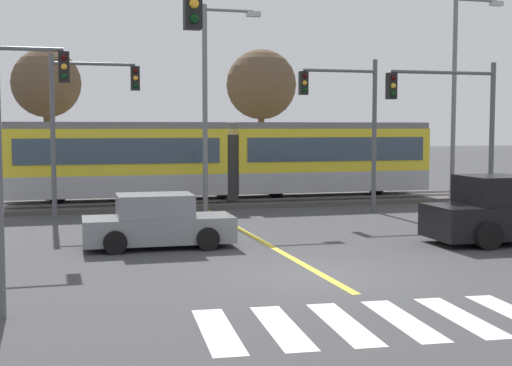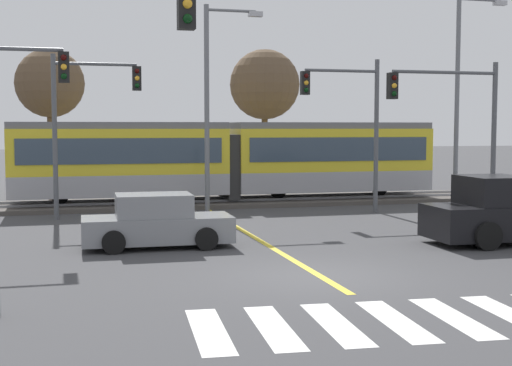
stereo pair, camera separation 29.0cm
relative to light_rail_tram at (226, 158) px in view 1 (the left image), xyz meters
name	(u,v)px [view 1 (the left image)]	position (x,y,z in m)	size (l,w,h in m)	color
ground_plane	(324,276)	(-1.34, -15.49, -2.05)	(200.00, 200.00, 0.00)	#3D3D3F
track_bed	(197,203)	(-1.34, 0.01, -1.96)	(120.00, 4.00, 0.18)	#4C4742
rail_near	(200,201)	(-1.34, -0.71, -1.82)	(120.00, 0.08, 0.10)	#939399
rail_far	(194,198)	(-1.34, 0.73, -1.82)	(120.00, 0.08, 0.10)	#939399
light_rail_tram	(226,158)	(0.00, 0.00, 0.00)	(18.50, 2.64, 3.43)	#9E9EA3
crosswalk_stripe_0	(218,331)	(-4.63, -19.16, -2.04)	(0.56, 2.80, 0.01)	silver
crosswalk_stripe_1	(282,327)	(-3.53, -19.24, -2.04)	(0.56, 2.80, 0.01)	silver
crosswalk_stripe_2	(343,323)	(-2.43, -19.32, -2.04)	(0.56, 2.80, 0.01)	silver
crosswalk_stripe_3	(403,320)	(-1.34, -19.39, -2.04)	(0.56, 2.80, 0.01)	silver
crosswalk_stripe_4	(460,317)	(-0.24, -19.47, -2.04)	(0.56, 2.80, 0.01)	silver
lane_centre_line	(256,238)	(-1.34, -9.69, -2.05)	(0.20, 15.40, 0.01)	gold
sedan_crossing	(158,223)	(-4.47, -10.59, -1.35)	(4.23, 1.98, 1.52)	gray
traffic_light_far_left	(83,111)	(-6.25, -3.56, 1.96)	(3.25, 0.38, 6.06)	#515459
traffic_light_mid_right	(456,115)	(6.47, -8.05, 1.78)	(4.25, 0.38, 5.71)	#515459
traffic_light_near_left	(65,73)	(-6.99, -17.34, 2.30)	(3.75, 0.38, 6.69)	#515459
traffic_light_far_right	(350,113)	(3.96, -4.42, 1.91)	(3.25, 0.38, 6.07)	#515459
street_lamp_centre	(211,94)	(-1.24, -2.57, 2.66)	(2.38, 0.28, 8.23)	slate
street_lamp_east	(458,86)	(9.79, -2.73, 3.12)	(2.38, 0.28, 9.12)	slate
bare_tree_west	(46,84)	(-7.62, 3.96, 3.34)	(3.18, 3.18, 7.03)	brown
bare_tree_east	(261,85)	(2.98, 4.85, 3.51)	(3.59, 3.59, 7.38)	brown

